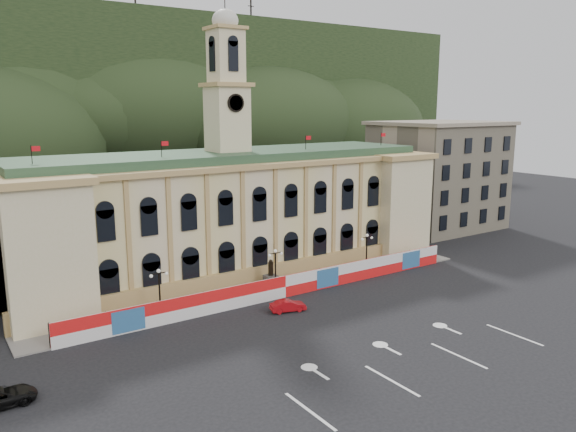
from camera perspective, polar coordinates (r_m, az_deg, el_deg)
ground at (r=53.20m, az=8.97°, el=-12.59°), size 260.00×260.00×0.00m
lane_markings at (r=50.03m, az=13.00°, el=-14.34°), size 26.00×10.00×0.02m
hill_ridge at (r=160.80m, az=-22.39°, el=9.71°), size 230.00×80.00×64.00m
city_hall at (r=72.57m, az=-5.86°, el=0.43°), size 56.20×17.60×37.10m
side_building_right at (r=101.98m, az=14.99°, el=4.06°), size 21.00×17.00×18.60m
hoarding_fence at (r=63.80m, az=-0.28°, el=-7.15°), size 50.00×0.44×2.50m
pavement at (r=66.27m, az=-1.63°, el=-7.51°), size 56.00×5.50×0.16m
statue at (r=66.13m, az=-1.75°, el=-6.55°), size 1.40×1.40×3.72m
lamp_left at (r=58.72m, az=-12.93°, el=-7.22°), size 1.96×0.44×5.15m
lamp_center at (r=64.77m, az=-1.28°, el=-5.18°), size 1.96×0.44×5.15m
lamp_right at (r=73.03m, az=7.99°, el=-3.39°), size 1.96×0.44×5.15m
red_sedan at (r=59.70m, az=-0.00°, el=-9.10°), size 3.25×4.47×1.25m
black_suv at (r=47.17m, az=-27.14°, el=-16.09°), size 2.48×4.98×1.35m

